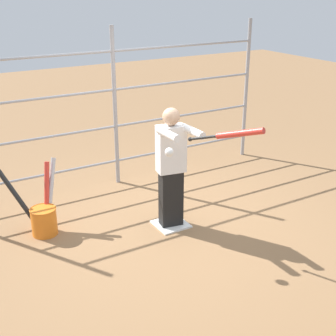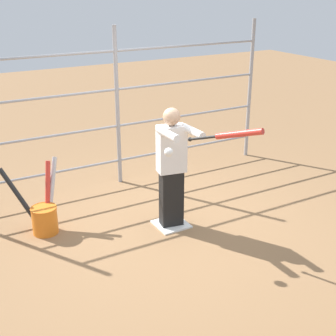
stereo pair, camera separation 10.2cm
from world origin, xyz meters
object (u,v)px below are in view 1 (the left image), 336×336
(batter, at_px, (172,165))
(softball_in_flight, at_px, (169,152))
(bat_bucket, at_px, (43,216))
(baseball_bat_swinging, at_px, (233,134))

(batter, height_order, softball_in_flight, batter)
(softball_in_flight, bearing_deg, bat_bucket, -45.15)
(bat_bucket, bearing_deg, softball_in_flight, 134.85)
(batter, bearing_deg, softball_in_flight, 56.53)
(batter, xyz_separation_m, bat_bucket, (1.45, -0.65, -0.60))
(batter, bearing_deg, bat_bucket, -24.17)
(softball_in_flight, xyz_separation_m, bat_bucket, (1.13, -1.13, -0.97))
(softball_in_flight, height_order, bat_bucket, softball_in_flight)
(baseball_bat_swinging, bearing_deg, batter, -77.44)
(softball_in_flight, distance_m, bat_bucket, 1.87)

